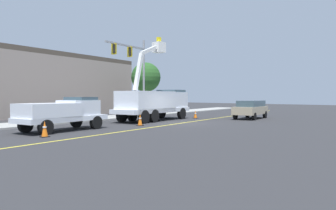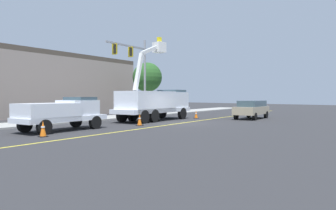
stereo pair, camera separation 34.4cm
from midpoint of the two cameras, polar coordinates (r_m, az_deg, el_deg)
name	(u,v)px [view 2 (the right image)]	position (r m, az deg, el deg)	size (l,w,h in m)	color
ground	(181,123)	(24.29, 2.87, -3.35)	(120.00, 120.00, 0.00)	#2D2D30
sidewalk_far_side	(103,118)	(29.71, -11.57, -2.35)	(60.00, 3.60, 0.12)	#9E9E99
lane_centre_stripe	(181,123)	(24.29, 2.87, -3.34)	(50.00, 0.16, 0.01)	yellow
utility_bucket_truck	(155,102)	(26.98, -2.05, 0.59)	(8.52, 3.96, 7.32)	white
service_pickup_truck	(61,112)	(20.06, -18.54, -1.29)	(5.89, 3.09, 2.06)	white
passing_minivan	(252,108)	(29.96, 15.42, -0.60)	(5.07, 2.75, 1.69)	tan
traffic_cone_leading	(43,129)	(17.37, -21.42, -4.11)	(0.40, 0.40, 0.84)	black
traffic_cone_mid_front	(140,120)	(22.31, -4.79, -2.71)	(0.40, 0.40, 0.86)	black
traffic_cone_mid_rear	(196,115)	(29.62, 5.51, -1.75)	(0.40, 0.40, 0.74)	black
traffic_signal_mast	(135,64)	(31.69, -5.73, 7.48)	(5.65, 1.22, 7.96)	gray
commercial_building_backdrop	(52,85)	(38.18, -20.26, 3.45)	(20.57, 11.34, 6.75)	gray
street_tree_right	(147,77)	(36.92, -3.55, 5.08)	(3.48, 3.48, 6.08)	brown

